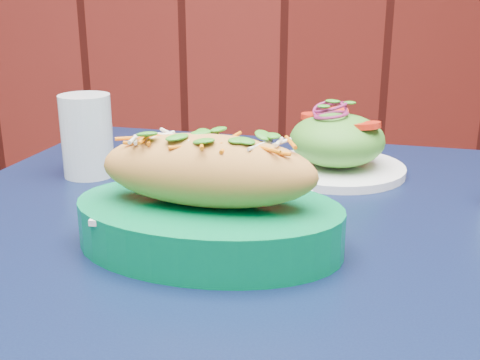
{
  "coord_description": "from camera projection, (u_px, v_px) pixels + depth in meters",
  "views": [
    {
      "loc": [
        -0.01,
        0.59,
        1.02
      ],
      "look_at": [
        -0.05,
        1.23,
        0.81
      ],
      "focal_mm": 45.0,
      "sensor_mm": 36.0,
      "label": 1
    }
  ],
  "objects": [
    {
      "name": "cafe_table",
      "position": [
        241.0,
        281.0,
        0.76
      ],
      "size": [
        0.94,
        0.94,
        0.75
      ],
      "rotation": [
        0.0,
        0.0,
        -0.19
      ],
      "color": "black",
      "rests_on": "ground"
    },
    {
      "name": "salad_plate",
      "position": [
        337.0,
        146.0,
        0.89
      ],
      "size": [
        0.2,
        0.2,
        0.1
      ],
      "rotation": [
        0.0,
        0.0,
        0.2
      ],
      "color": "white",
      "rests_on": "cafe_table"
    },
    {
      "name": "banh_mi_basket",
      "position": [
        208.0,
        203.0,
        0.63
      ],
      "size": [
        0.32,
        0.23,
        0.13
      ],
      "rotation": [
        0.0,
        0.0,
        -0.18
      ],
      "color": "#00733F",
      "rests_on": "cafe_table"
    },
    {
      "name": "water_glass",
      "position": [
        87.0,
        136.0,
        0.87
      ],
      "size": [
        0.07,
        0.07,
        0.12
      ],
      "primitive_type": "cylinder",
      "color": "silver",
      "rests_on": "cafe_table"
    }
  ]
}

